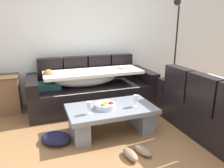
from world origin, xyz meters
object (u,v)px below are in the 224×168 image
Objects in this scene: couch_near_window at (223,113)px; wine_glass_near_left at (89,105)px; pair_of_shoes at (137,152)px; crumpled_garment at (56,138)px; wine_glass_near_right at (136,99)px; couch_along_wall at (91,89)px; floor_lamp at (175,42)px; fruit_bowl at (106,106)px; coffee_table at (111,116)px.

couch_near_window is 1.79m from wine_glass_near_left.
pair_of_shoes is 1.05m from crumpled_garment.
wine_glass_near_right is at bearing 66.49° from pair_of_shoes.
wine_glass_near_right is at bearing -73.55° from couch_along_wall.
pair_of_shoes is at bearing -113.51° from wine_glass_near_right.
wine_glass_near_left is (-1.72, 0.47, 0.16)m from couch_near_window.
pair_of_shoes is at bearing 91.98° from couch_near_window.
wine_glass_near_left is 2.58m from floor_lamp.
fruit_bowl reaches higher than crumpled_garment.
wine_glass_near_left and wine_glass_near_right have the same top height.
couch_along_wall is 1.73m from pair_of_shoes.
couch_near_window is (1.40, -1.65, 0.00)m from couch_along_wall.
floor_lamp is at bearing 31.91° from fruit_bowl.
wine_glass_near_right is at bearing 64.72° from couch_near_window.
couch_near_window is at bearing -14.86° from crumpled_garment.
coffee_table is 3.00× the size of crumpled_garment.
coffee_table is 0.20m from fruit_bowl.
couch_along_wall reaches higher than wine_glass_near_right.
couch_along_wall is at bearing 90.83° from coffee_table.
crumpled_garment is (-0.85, 0.62, 0.01)m from pair_of_shoes.
coffee_table is 0.79m from crumpled_garment.
coffee_table is (-1.39, 0.60, -0.10)m from couch_near_window.
coffee_table is at bearing 2.14° from crumpled_garment.
crumpled_garment is (-0.68, -0.01, -0.36)m from fruit_bowl.
couch_along_wall is 1.35m from crumpled_garment.
couch_near_window reaches higher than pair_of_shoes.
wine_glass_near_right is 0.49× the size of pair_of_shoes.
crumpled_garment is at bearing 144.17° from pair_of_shoes.
wine_glass_near_right reaches higher than fruit_bowl.
crumpled_garment is (-0.43, 0.10, -0.44)m from wine_glass_near_left.
crumpled_garment is at bearing -177.86° from coffee_table.
crumpled_garment is at bearing -155.28° from floor_lamp.
floor_lamp is 5.74× the size of pair_of_shoes.
couch_along_wall is at bearing 86.27° from fruit_bowl.
fruit_bowl is (-1.47, 0.58, 0.09)m from couch_near_window.
couch_near_window is at bearing -21.43° from fruit_bowl.
crumpled_garment is (-0.77, -0.03, -0.18)m from coffee_table.
floor_lamp reaches higher than pair_of_shoes.
fruit_bowl is at bearing 0.52° from crumpled_garment.
crumpled_garment reaches higher than pair_of_shoes.
coffee_table is at bearing 20.66° from wine_glass_near_left.
coffee_table is 2.32m from floor_lamp.
floor_lamp reaches higher than crumpled_garment.
fruit_bowl is at bearing -165.21° from coffee_table.
floor_lamp is 2.72m from pair_of_shoes.
wine_glass_near_left reaches higher than fruit_bowl.
wine_glass_near_left is at bearing 129.10° from pair_of_shoes.
couch_along_wall is at bearing 106.45° from wine_glass_near_right.
wine_glass_near_left is at bearing -157.43° from fruit_bowl.
couch_along_wall is at bearing 40.31° from couch_near_window.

